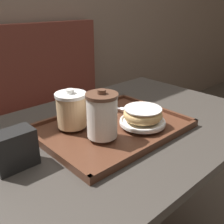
{
  "coord_description": "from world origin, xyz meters",
  "views": [
    {
      "loc": [
        -0.55,
        -0.59,
        1.13
      ],
      "look_at": [
        -0.02,
        -0.01,
        0.79
      ],
      "focal_mm": 42.0,
      "sensor_mm": 36.0,
      "label": 1
    }
  ],
  "objects": [
    {
      "name": "serving_tray",
      "position": [
        -0.02,
        -0.01,
        0.74
      ],
      "size": [
        0.47,
        0.36,
        0.02
      ],
      "color": "#512D1E",
      "rests_on": "cafe_table"
    },
    {
      "name": "booth_bench",
      "position": [
        0.05,
        0.87,
        0.32
      ],
      "size": [
        1.32,
        0.44,
        1.0
      ],
      "color": "brown",
      "rests_on": "ground_plane"
    },
    {
      "name": "napkin_dispenser",
      "position": [
        -0.34,
        0.0,
        0.78
      ],
      "size": [
        0.11,
        0.07,
        0.1
      ],
      "color": "black",
      "rests_on": "cafe_table"
    },
    {
      "name": "plate_with_chocolate_donut",
      "position": [
        0.05,
        -0.08,
        0.76
      ],
      "size": [
        0.15,
        0.15,
        0.01
      ],
      "color": "white",
      "rests_on": "serving_tray"
    },
    {
      "name": "coffee_cup_front",
      "position": [
        -0.1,
        -0.06,
        0.82
      ],
      "size": [
        0.09,
        0.09,
        0.14
      ],
      "color": "white",
      "rests_on": "serving_tray"
    },
    {
      "name": "spoon",
      "position": [
        0.08,
        0.06,
        0.76
      ],
      "size": [
        0.04,
        0.15,
        0.01
      ],
      "rotation": [
        0.0,
        0.0,
        4.89
      ],
      "color": "silver",
      "rests_on": "serving_tray"
    },
    {
      "name": "coffee_cup_rear",
      "position": [
        -0.13,
        0.06,
        0.81
      ],
      "size": [
        0.1,
        0.1,
        0.12
      ],
      "color": "#E0B784",
      "rests_on": "serving_tray"
    },
    {
      "name": "cafe_table",
      "position": [
        0.0,
        0.0,
        0.58
      ],
      "size": [
        1.1,
        0.71,
        0.73
      ],
      "color": "#38332D",
      "rests_on": "ground_plane"
    },
    {
      "name": "donut_chocolate_glazed",
      "position": [
        0.05,
        -0.08,
        0.79
      ],
      "size": [
        0.13,
        0.13,
        0.04
      ],
      "color": "#DBB270",
      "rests_on": "plate_with_chocolate_donut"
    }
  ]
}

